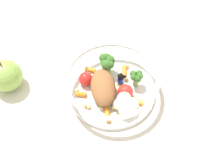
% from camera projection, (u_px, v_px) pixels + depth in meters
% --- Properties ---
extents(ground_plane, '(2.40, 2.40, 0.00)m').
position_uv_depth(ground_plane, '(115.00, 99.00, 0.66)').
color(ground_plane, silver).
extents(food_container, '(0.20, 0.20, 0.06)m').
position_uv_depth(food_container, '(112.00, 86.00, 0.64)').
color(food_container, white).
rests_on(food_container, ground_plane).
extents(loose_apple, '(0.07, 0.07, 0.08)m').
position_uv_depth(loose_apple, '(6.00, 76.00, 0.65)').
color(loose_apple, '#8CB74C').
rests_on(loose_apple, ground_plane).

